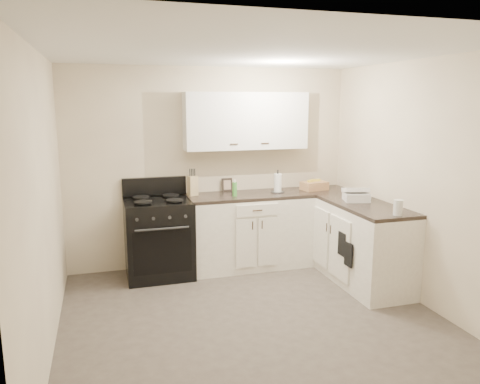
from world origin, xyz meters
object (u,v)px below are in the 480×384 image
object	(u,v)px
stove	(159,239)
countertop_grill	(356,197)
paper_towel	(278,183)
wicker_basket	(314,186)
knife_block	(193,186)

from	to	relation	value
stove	countertop_grill	world-z (taller)	countertop_grill
paper_towel	wicker_basket	size ratio (longest dim) A/B	0.74
knife_block	stove	bearing A→B (deg)	-179.46
paper_towel	countertop_grill	distance (m)	1.02
paper_towel	stove	bearing A→B (deg)	-179.15
stove	knife_block	distance (m)	0.76
knife_block	wicker_basket	bearing A→B (deg)	-20.78
wicker_basket	knife_block	bearing A→B (deg)	176.67
paper_towel	countertop_grill	size ratio (longest dim) A/B	0.86
knife_block	countertop_grill	bearing A→B (deg)	-43.84
knife_block	countertop_grill	xyz separation A→B (m)	(1.76, -0.87, -0.07)
knife_block	wicker_basket	world-z (taller)	knife_block
wicker_basket	paper_towel	bearing A→B (deg)	-176.70
knife_block	countertop_grill	distance (m)	1.96
stove	knife_block	xyz separation A→B (m)	(0.45, 0.15, 0.60)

